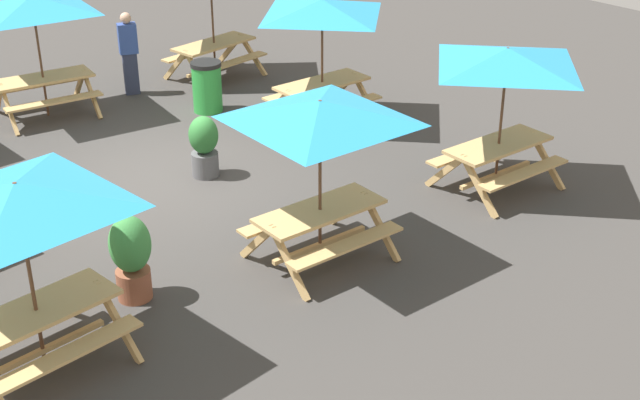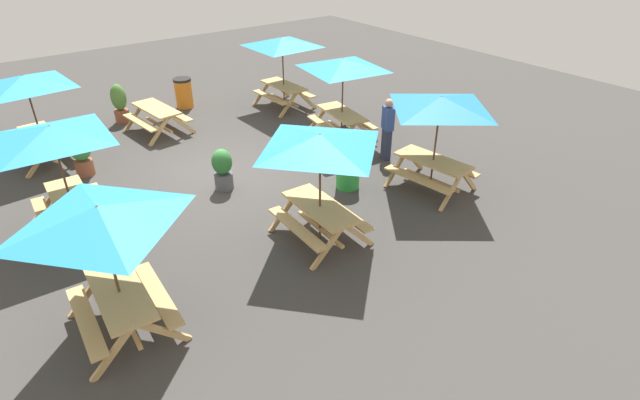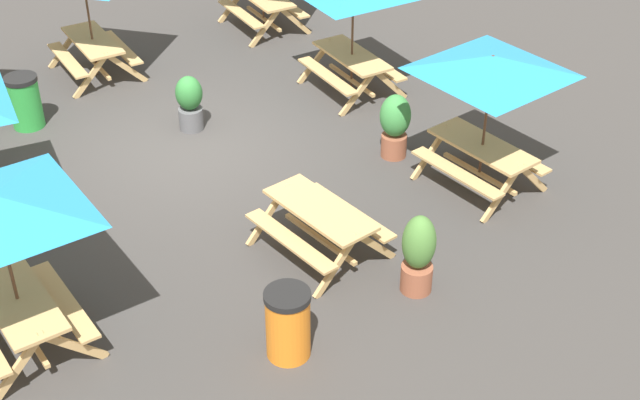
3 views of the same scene
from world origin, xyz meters
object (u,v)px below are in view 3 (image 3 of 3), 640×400
at_px(picnic_table_3, 491,74).
at_px(potted_plant_2, 418,253).
at_px(potted_plant_1, 395,124).
at_px(picnic_table_1, 320,220).
at_px(potted_plant_0, 190,102).
at_px(trash_bin_orange, 288,324).
at_px(trash_bin_green, 25,102).

relative_size(picnic_table_3, potted_plant_2, 2.31).
xyz_separation_m(picnic_table_3, potted_plant_1, (1.51, 0.59, -1.37)).
distance_m(picnic_table_1, potted_plant_0, 4.33).
relative_size(picnic_table_1, picnic_table_3, 0.69).
bearing_deg(potted_plant_1, picnic_table_3, -158.64).
relative_size(picnic_table_1, potted_plant_0, 1.89).
height_order(trash_bin_orange, potted_plant_1, potted_plant_1).
height_order(trash_bin_green, potted_plant_0, potted_plant_0).
relative_size(trash_bin_orange, potted_plant_0, 0.95).
bearing_deg(potted_plant_1, trash_bin_green, 47.47).
bearing_deg(potted_plant_0, picnic_table_1, 178.86).
relative_size(potted_plant_1, potted_plant_2, 0.94).
relative_size(picnic_table_3, trash_bin_orange, 2.88).
xyz_separation_m(picnic_table_3, potted_plant_0, (4.27, 3.05, -1.45)).
relative_size(potted_plant_0, potted_plant_1, 0.89).
height_order(picnic_table_1, potted_plant_1, potted_plant_1).
relative_size(potted_plant_0, potted_plant_2, 0.84).
distance_m(trash_bin_green, potted_plant_1, 6.63).
distance_m(trash_bin_green, trash_bin_orange, 7.65).
xyz_separation_m(trash_bin_green, potted_plant_1, (-4.48, -4.88, 0.13)).
distance_m(picnic_table_1, trash_bin_green, 6.48).
relative_size(picnic_table_1, trash_bin_orange, 1.98).
height_order(potted_plant_0, potted_plant_1, potted_plant_1).
relative_size(trash_bin_orange, potted_plant_2, 0.80).
relative_size(trash_bin_orange, potted_plant_1, 0.85).
height_order(trash_bin_green, trash_bin_orange, same).
distance_m(picnic_table_3, potted_plant_2, 3.24).
xyz_separation_m(picnic_table_1, potted_plant_0, (4.33, -0.09, -0.03)).
xyz_separation_m(picnic_table_3, trash_bin_green, (5.99, 5.47, -1.49)).
height_order(picnic_table_3, potted_plant_1, picnic_table_3).
distance_m(picnic_table_3, trash_bin_orange, 5.15).
bearing_deg(potted_plant_1, potted_plant_0, 41.71).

